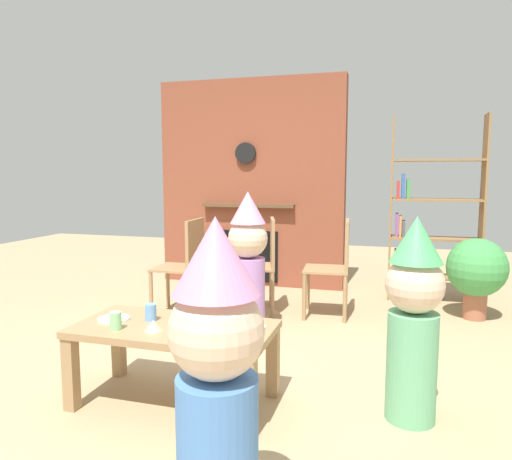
{
  "coord_description": "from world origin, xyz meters",
  "views": [
    {
      "loc": [
        1.07,
        -2.75,
        1.31
      ],
      "look_at": [
        0.15,
        0.4,
        0.92
      ],
      "focal_mm": 33.18,
      "sensor_mm": 36.0,
      "label": 1
    }
  ],
  "objects_px": {
    "paper_cup_near_left": "(151,312)",
    "paper_cup_center": "(216,323)",
    "birthday_cake_slice": "(153,325)",
    "child_with_cone_hat": "(217,380)",
    "coffee_table": "(174,338)",
    "dining_chair_middle": "(263,260)",
    "dining_chair_right": "(336,262)",
    "paper_plate_rear": "(251,327)",
    "paper_plate_front": "(114,319)",
    "child_in_pink": "(414,314)",
    "potted_plant_tall": "(477,270)",
    "paper_cup_near_right": "(116,321)",
    "child_by_the_chairs": "(248,259)",
    "dining_chair_left": "(186,261)",
    "bookshelf": "(428,217)"
  },
  "relations": [
    {
      "from": "paper_plate_rear",
      "to": "potted_plant_tall",
      "type": "height_order",
      "value": "potted_plant_tall"
    },
    {
      "from": "paper_cup_near_right",
      "to": "dining_chair_middle",
      "type": "height_order",
      "value": "dining_chair_middle"
    },
    {
      "from": "potted_plant_tall",
      "to": "child_by_the_chairs",
      "type": "bearing_deg",
      "value": -153.66
    },
    {
      "from": "paper_cup_near_right",
      "to": "child_with_cone_hat",
      "type": "height_order",
      "value": "child_with_cone_hat"
    },
    {
      "from": "child_with_cone_hat",
      "to": "dining_chair_right",
      "type": "relative_size",
      "value": 1.31
    },
    {
      "from": "paper_cup_near_left",
      "to": "birthday_cake_slice",
      "type": "relative_size",
      "value": 0.99
    },
    {
      "from": "child_in_pink",
      "to": "dining_chair_middle",
      "type": "height_order",
      "value": "child_in_pink"
    },
    {
      "from": "paper_cup_center",
      "to": "child_with_cone_hat",
      "type": "bearing_deg",
      "value": -68.88
    },
    {
      "from": "bookshelf",
      "to": "child_in_pink",
      "type": "distance_m",
      "value": 2.63
    },
    {
      "from": "bookshelf",
      "to": "paper_plate_rear",
      "type": "xyz_separation_m",
      "value": [
        -1.08,
        -2.71,
        -0.41
      ]
    },
    {
      "from": "paper_cup_near_left",
      "to": "paper_cup_near_right",
      "type": "bearing_deg",
      "value": -119.15
    },
    {
      "from": "paper_cup_near_left",
      "to": "paper_cup_center",
      "type": "height_order",
      "value": "same"
    },
    {
      "from": "paper_cup_near_left",
      "to": "paper_plate_front",
      "type": "height_order",
      "value": "paper_cup_near_left"
    },
    {
      "from": "child_by_the_chairs",
      "to": "potted_plant_tall",
      "type": "relative_size",
      "value": 1.58
    },
    {
      "from": "child_with_cone_hat",
      "to": "paper_cup_center",
      "type": "bearing_deg",
      "value": -12.3
    },
    {
      "from": "bookshelf",
      "to": "dining_chair_left",
      "type": "distance_m",
      "value": 2.51
    },
    {
      "from": "paper_cup_center",
      "to": "birthday_cake_slice",
      "type": "distance_m",
      "value": 0.35
    },
    {
      "from": "birthday_cake_slice",
      "to": "dining_chair_right",
      "type": "relative_size",
      "value": 0.11
    },
    {
      "from": "paper_plate_rear",
      "to": "paper_cup_near_right",
      "type": "bearing_deg",
      "value": -162.6
    },
    {
      "from": "paper_plate_rear",
      "to": "child_with_cone_hat",
      "type": "relative_size",
      "value": 0.14
    },
    {
      "from": "paper_cup_near_right",
      "to": "child_in_pink",
      "type": "bearing_deg",
      "value": 11.86
    },
    {
      "from": "paper_cup_near_right",
      "to": "child_by_the_chairs",
      "type": "height_order",
      "value": "child_by_the_chairs"
    },
    {
      "from": "child_in_pink",
      "to": "child_by_the_chairs",
      "type": "distance_m",
      "value": 1.67
    },
    {
      "from": "birthday_cake_slice",
      "to": "dining_chair_left",
      "type": "distance_m",
      "value": 1.81
    },
    {
      "from": "bookshelf",
      "to": "dining_chair_right",
      "type": "bearing_deg",
      "value": -133.91
    },
    {
      "from": "child_by_the_chairs",
      "to": "dining_chair_left",
      "type": "distance_m",
      "value": 0.77
    },
    {
      "from": "paper_cup_center",
      "to": "child_in_pink",
      "type": "height_order",
      "value": "child_in_pink"
    },
    {
      "from": "paper_plate_rear",
      "to": "dining_chair_left",
      "type": "xyz_separation_m",
      "value": [
        -1.09,
        1.52,
        0.05
      ]
    },
    {
      "from": "child_by_the_chairs",
      "to": "potted_plant_tall",
      "type": "distance_m",
      "value": 2.1
    },
    {
      "from": "birthday_cake_slice",
      "to": "bookshelf",
      "type": "bearing_deg",
      "value": 61.33
    },
    {
      "from": "coffee_table",
      "to": "dining_chair_middle",
      "type": "relative_size",
      "value": 1.25
    },
    {
      "from": "bookshelf",
      "to": "child_with_cone_hat",
      "type": "relative_size",
      "value": 1.61
    },
    {
      "from": "paper_cup_center",
      "to": "birthday_cake_slice",
      "type": "bearing_deg",
      "value": -168.03
    },
    {
      "from": "coffee_table",
      "to": "dining_chair_left",
      "type": "relative_size",
      "value": 1.25
    },
    {
      "from": "dining_chair_middle",
      "to": "dining_chair_left",
      "type": "bearing_deg",
      "value": 5.27
    },
    {
      "from": "paper_plate_front",
      "to": "child_with_cone_hat",
      "type": "height_order",
      "value": "child_with_cone_hat"
    },
    {
      "from": "paper_cup_near_left",
      "to": "paper_cup_center",
      "type": "relative_size",
      "value": 1.0
    },
    {
      "from": "bookshelf",
      "to": "coffee_table",
      "type": "distance_m",
      "value": 3.21
    },
    {
      "from": "paper_plate_rear",
      "to": "paper_cup_near_left",
      "type": "bearing_deg",
      "value": -177.26
    },
    {
      "from": "paper_plate_front",
      "to": "potted_plant_tall",
      "type": "distance_m",
      "value": 3.2
    },
    {
      "from": "coffee_table",
      "to": "child_in_pink",
      "type": "distance_m",
      "value": 1.32
    },
    {
      "from": "coffee_table",
      "to": "paper_cup_center",
      "type": "xyz_separation_m",
      "value": [
        0.27,
        -0.04,
        0.13
      ]
    },
    {
      "from": "paper_cup_near_left",
      "to": "paper_plate_rear",
      "type": "height_order",
      "value": "paper_cup_near_left"
    },
    {
      "from": "paper_plate_front",
      "to": "dining_chair_middle",
      "type": "relative_size",
      "value": 0.21
    },
    {
      "from": "dining_chair_middle",
      "to": "dining_chair_right",
      "type": "distance_m",
      "value": 0.69
    },
    {
      "from": "child_with_cone_hat",
      "to": "potted_plant_tall",
      "type": "height_order",
      "value": "child_with_cone_hat"
    },
    {
      "from": "paper_cup_center",
      "to": "potted_plant_tall",
      "type": "bearing_deg",
      "value": 53.92
    },
    {
      "from": "paper_cup_near_right",
      "to": "paper_plate_front",
      "type": "distance_m",
      "value": 0.19
    },
    {
      "from": "child_by_the_chairs",
      "to": "paper_cup_center",
      "type": "bearing_deg",
      "value": 11.77
    },
    {
      "from": "paper_cup_near_right",
      "to": "potted_plant_tall",
      "type": "xyz_separation_m",
      "value": [
        2.2,
        2.36,
        -0.05
      ]
    }
  ]
}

